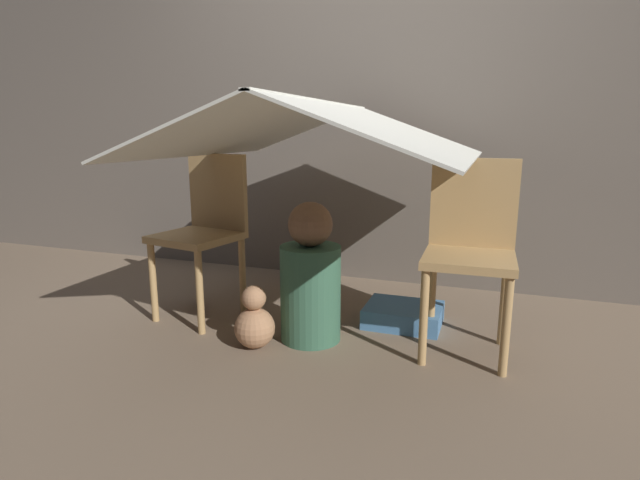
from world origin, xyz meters
TOP-DOWN VIEW (x-y plane):
  - ground_plane at (0.00, 0.00)m, footprint 8.80×8.80m
  - wall_back at (0.00, 1.09)m, footprint 7.00×0.05m
  - chair_left at (-0.67, 0.13)m, footprint 0.45×0.45m
  - chair_right at (0.68, 0.13)m, footprint 0.39×0.39m
  - sheet_canopy at (0.00, 0.07)m, footprint 1.37×1.44m
  - person_front at (-0.02, -0.01)m, footprint 0.29×0.29m
  - floor_cushion at (0.37, 0.33)m, footprint 0.38×0.31m
  - plush_toy at (-0.23, -0.18)m, footprint 0.19×0.19m

SIDE VIEW (x-z plane):
  - ground_plane at x=0.00m, z-range 0.00..0.00m
  - floor_cushion at x=0.37m, z-range 0.00..0.10m
  - plush_toy at x=-0.23m, z-range -0.03..0.27m
  - person_front at x=-0.02m, z-range -0.04..0.63m
  - chair_left at x=-0.67m, z-range 0.05..0.92m
  - chair_right at x=0.68m, z-range 0.05..0.92m
  - sheet_canopy at x=0.00m, z-range 0.86..1.12m
  - wall_back at x=0.00m, z-range 0.00..2.50m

